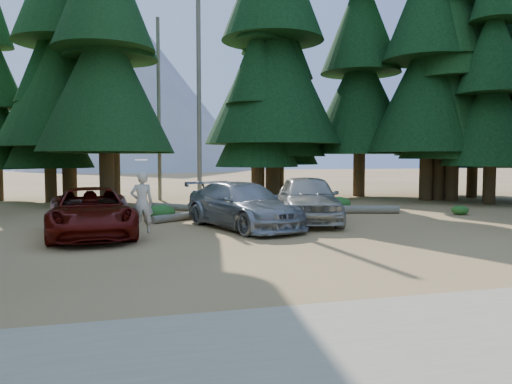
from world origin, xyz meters
TOP-DOWN VIEW (x-y plane):
  - ground at (0.00, 0.00)m, footprint 160.00×160.00m
  - gravel_strip at (0.00, -6.50)m, footprint 26.00×3.50m
  - forest_belt_north at (0.00, 15.00)m, footprint 36.00×7.00m
  - snag_front at (0.80, 14.50)m, footprint 0.24×0.24m
  - snag_back at (-1.20, 16.00)m, footprint 0.20×0.20m
  - mountain_peak at (-2.59, 88.23)m, footprint 48.00×50.00m
  - red_pickup at (-4.17, 3.60)m, footprint 2.86×5.46m
  - silver_minivan_center at (0.68, 4.09)m, footprint 3.71×5.69m
  - silver_minivan_right at (3.30, 4.86)m, footprint 3.21×5.47m
  - frisbee_player at (-2.70, 2.43)m, footprint 0.69×0.49m
  - log_left at (-0.57, 7.00)m, footprint 3.46×2.56m
  - log_mid at (-0.66, 10.09)m, footprint 2.69×2.67m
  - log_right at (5.52, 7.29)m, footprint 5.20×1.84m
  - shrub_far_left at (-5.33, 7.82)m, footprint 0.97×0.97m
  - shrub_left at (-1.86, 6.71)m, footprint 1.09×1.09m
  - shrub_center_left at (0.14, 7.16)m, footprint 1.42×1.42m
  - shrub_center_right at (3.28, 9.30)m, footprint 0.89×0.89m
  - shrub_right at (2.03, 8.17)m, footprint 1.11×1.11m
  - shrub_far_right at (6.34, 8.75)m, footprint 1.05×1.05m
  - shrub_edge_east at (10.31, 5.50)m, footprint 0.69×0.69m

SIDE VIEW (x-z plane):
  - ground at x=0.00m, z-range 0.00..0.00m
  - forest_belt_north at x=0.00m, z-range -11.00..11.00m
  - gravel_strip at x=0.00m, z-range 0.00..0.01m
  - log_left at x=-0.57m, z-range 0.00..0.29m
  - log_mid at x=-0.66m, z-range 0.00..0.29m
  - log_right at x=5.52m, z-range 0.00..0.34m
  - shrub_edge_east at x=10.31m, z-range 0.00..0.38m
  - shrub_center_right at x=3.28m, z-range 0.00..0.49m
  - shrub_far_left at x=-5.33m, z-range 0.00..0.53m
  - shrub_far_right at x=6.34m, z-range 0.00..0.58m
  - shrub_left at x=-1.86m, z-range 0.00..0.60m
  - shrub_right at x=2.03m, z-range 0.00..0.61m
  - shrub_center_left at x=0.14m, z-range 0.00..0.78m
  - red_pickup at x=-4.17m, z-range 0.00..1.47m
  - silver_minivan_center at x=0.68m, z-range 0.00..1.53m
  - silver_minivan_right at x=3.30m, z-range 0.00..1.75m
  - frisbee_player at x=-2.70m, z-range 0.02..2.16m
  - snag_back at x=-1.20m, z-range 0.00..10.00m
  - snag_front at x=0.80m, z-range 0.00..12.00m
  - mountain_peak at x=-2.59m, z-range -1.29..26.71m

